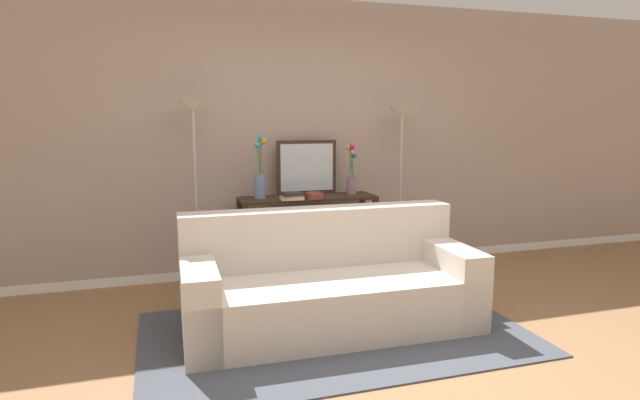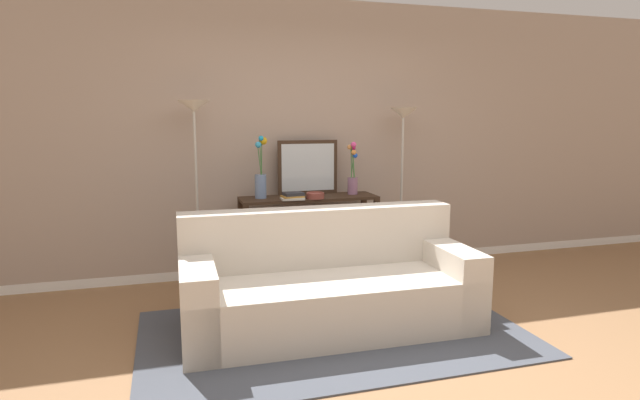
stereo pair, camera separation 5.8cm
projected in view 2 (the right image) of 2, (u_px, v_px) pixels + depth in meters
ground_plane at (394, 372)px, 3.34m from camera, size 16.00×16.00×0.02m
back_wall at (300, 139)px, 5.37m from camera, size 12.00×0.15×2.74m
area_rug at (334, 333)px, 3.90m from camera, size 2.80×1.67×0.01m
couch at (328, 287)px, 4.00m from camera, size 2.20×0.94×0.88m
console_table at (309, 222)px, 5.14m from camera, size 1.33×0.40×0.83m
floor_lamp_left at (195, 142)px, 4.69m from camera, size 0.28×0.28×1.74m
floor_lamp_right at (403, 144)px, 5.27m from camera, size 0.28×0.28×1.68m
wall_mirror at (308, 167)px, 5.23m from camera, size 0.61×0.02×0.54m
vase_tall_flowers at (261, 177)px, 4.97m from camera, size 0.13×0.11×0.59m
vase_short_flowers at (353, 175)px, 5.23m from camera, size 0.11×0.12×0.52m
fruit_bowl at (315, 195)px, 4.98m from camera, size 0.17×0.17×0.06m
book_stack at (293, 196)px, 4.92m from camera, size 0.22×0.17×0.06m
book_row_under_console at (279, 276)px, 5.14m from camera, size 0.48×0.18×0.13m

